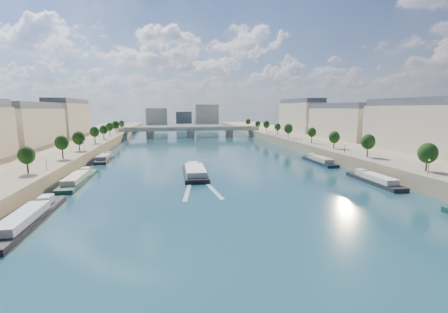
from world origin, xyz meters
name	(u,v)px	position (x,y,z in m)	size (l,w,h in m)	color
ground	(211,163)	(0.00, 100.00, 0.00)	(700.00, 700.00, 0.00)	#0B2934
quay_left	(23,163)	(-72.00, 100.00, 2.50)	(44.00, 520.00, 5.00)	#9E8460
quay_right	(364,153)	(72.00, 100.00, 2.50)	(44.00, 520.00, 5.00)	#9E8460
pave_left	(65,155)	(-57.00, 100.00, 5.05)	(14.00, 520.00, 0.10)	gray
pave_right	(335,148)	(57.00, 100.00, 5.05)	(14.00, 520.00, 0.10)	gray
trees_left	(71,141)	(-55.00, 102.00, 10.48)	(4.80, 268.80, 8.26)	#382B1E
trees_right	(320,134)	(55.00, 110.00, 10.48)	(4.80, 268.80, 8.26)	#382B1E
lamps_left	(68,151)	(-52.50, 90.00, 7.78)	(0.36, 200.36, 4.28)	black
lamps_right	(320,141)	(52.50, 105.00, 7.78)	(0.36, 200.36, 4.28)	black
buildings_right	(374,121)	(85.00, 112.00, 16.45)	(16.00, 226.00, 23.20)	beige
skyline	(187,116)	(3.19, 319.52, 14.66)	(79.00, 42.00, 22.00)	beige
bridge	(191,131)	(0.00, 219.99, 5.08)	(112.00, 12.00, 8.15)	#C1B79E
tour_barge	(195,172)	(-8.57, 78.27, 0.99)	(8.03, 26.89, 3.71)	black
wake	(200,187)	(-8.57, 61.64, 0.02)	(10.76, 25.98, 0.04)	silver
moored_barges_left	(32,216)	(-45.50, 41.78, 0.84)	(5.00, 159.23, 3.60)	#1A1F3A
moored_barges_right	(423,197)	(45.50, 38.84, 0.84)	(5.00, 129.28, 3.60)	black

